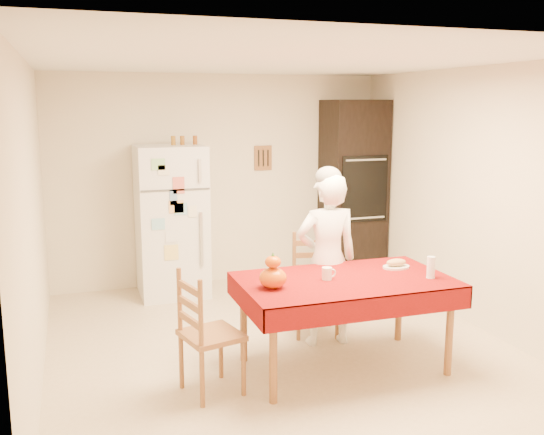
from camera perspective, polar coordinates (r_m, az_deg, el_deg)
name	(u,v)px	position (r m, az deg, el deg)	size (l,w,h in m)	color
floor	(281,347)	(5.55, 0.83, -12.09)	(4.50, 4.50, 0.00)	#C2AE8C
room_shell	(281,167)	(5.15, 0.87, 4.81)	(4.02, 4.52, 2.51)	beige
refrigerator	(171,221)	(6.92, -9.45, -0.33)	(0.75, 0.74, 1.70)	white
oven_cabinet	(353,190)	(7.61, 7.65, 2.61)	(0.70, 0.62, 2.20)	black
dining_table	(345,287)	(4.95, 6.85, -6.50)	(1.70, 1.00, 0.76)	brown
chair_far	(314,279)	(5.79, 4.00, -5.84)	(0.50, 0.49, 0.95)	brown
chair_left	(204,329)	(4.56, -6.46, -10.43)	(0.49, 0.50, 0.95)	brown
seated_woman	(327,260)	(5.42, 5.20, -4.01)	(0.57, 0.37, 1.56)	white
coffee_mug	(327,274)	(4.87, 5.19, -5.27)	(0.08, 0.08, 0.10)	white
pumpkin_lower	(273,278)	(4.63, 0.09, -5.70)	(0.21, 0.21, 0.16)	#CC4704
pumpkin_upper	(273,262)	(4.60, 0.09, -4.20)	(0.12, 0.12, 0.09)	#E15D05
wine_glass	(431,267)	(5.06, 14.73, -4.55)	(0.07, 0.07, 0.18)	white
bread_plate	(396,267)	(5.31, 11.60, -4.58)	(0.24, 0.24, 0.02)	white
bread_loaf	(396,262)	(5.30, 11.61, -4.16)	(0.18, 0.10, 0.06)	#986E4A
spice_jar_left	(173,140)	(6.86, -9.28, 7.17)	(0.05, 0.05, 0.10)	#94641A
spice_jar_mid	(182,140)	(6.88, -8.44, 7.20)	(0.05, 0.05, 0.10)	brown
spice_jar_right	(195,140)	(6.91, -7.25, 7.24)	(0.05, 0.05, 0.10)	brown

